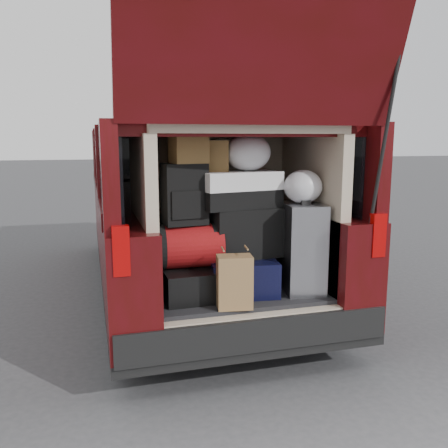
{
  "coord_description": "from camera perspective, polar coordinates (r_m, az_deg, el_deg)",
  "views": [
    {
      "loc": [
        -1.02,
        -3.1,
        1.66
      ],
      "look_at": [
        -0.08,
        0.2,
        1.05
      ],
      "focal_mm": 38.0,
      "sensor_mm": 36.0,
      "label": 1
    }
  ],
  "objects": [
    {
      "name": "backpack",
      "position": [
        3.32,
        -4.77,
        3.59
      ],
      "size": [
        0.32,
        0.22,
        0.43
      ],
      "primitive_type": "cube",
      "rotation": [
        0.0,
        0.0,
        0.12
      ],
      "color": "black",
      "rests_on": "red_duffel"
    },
    {
      "name": "silver_roller",
      "position": [
        3.57,
        9.28,
        -2.73
      ],
      "size": [
        0.34,
        0.47,
        0.65
      ],
      "primitive_type": "cube",
      "rotation": [
        0.0,
        0.0,
        -0.15
      ],
      "color": "silver",
      "rests_on": "load_floor"
    },
    {
      "name": "load_floor",
      "position": [
        3.78,
        0.89,
        -11.4
      ],
      "size": [
        1.24,
        1.05,
        0.55
      ],
      "primitive_type": "cube",
      "color": "black",
      "rests_on": "ground"
    },
    {
      "name": "grocery_sack_lower",
      "position": [
        3.32,
        -4.3,
        9.14
      ],
      "size": [
        0.26,
        0.23,
        0.21
      ],
      "primitive_type": "cube",
      "rotation": [
        0.0,
        0.0,
        0.16
      ],
      "color": "brown",
      "rests_on": "backpack"
    },
    {
      "name": "kraft_bag",
      "position": [
        3.18,
        1.27,
        -6.97
      ],
      "size": [
        0.25,
        0.18,
        0.36
      ],
      "primitive_type": "cube",
      "rotation": [
        0.0,
        0.0,
        -0.14
      ],
      "color": "#956A43",
      "rests_on": "load_floor"
    },
    {
      "name": "ground",
      "position": [
        3.66,
        2.18,
        -16.93
      ],
      "size": [
        80.0,
        80.0,
        0.0
      ],
      "primitive_type": "plane",
      "color": "#353538",
      "rests_on": "ground"
    },
    {
      "name": "minivan",
      "position": [
        5.11,
        -4.19,
        1.61
      ],
      "size": [
        1.9,
        5.35,
        2.77
      ],
      "color": "black",
      "rests_on": "ground"
    },
    {
      "name": "twotone_duffel",
      "position": [
        3.46,
        1.71,
        4.17
      ],
      "size": [
        0.64,
        0.41,
        0.27
      ],
      "primitive_type": "cube",
      "rotation": [
        0.0,
        0.0,
        0.19
      ],
      "color": "white",
      "rests_on": "black_soft_case"
    },
    {
      "name": "plastic_bag_right",
      "position": [
        3.49,
        9.48,
        4.45
      ],
      "size": [
        0.31,
        0.29,
        0.24
      ],
      "primitive_type": "ellipsoid",
      "rotation": [
        0.0,
        0.0,
        -0.12
      ],
      "color": "silver",
      "rests_on": "silver_roller"
    },
    {
      "name": "grocery_sack_upper",
      "position": [
        3.44,
        -1.47,
        8.19
      ],
      "size": [
        0.25,
        0.21,
        0.22
      ],
      "primitive_type": "cube",
      "rotation": [
        0.0,
        0.0,
        -0.16
      ],
      "color": "brown",
      "rests_on": "twotone_duffel"
    },
    {
      "name": "plastic_bag_center",
      "position": [
        3.48,
        2.9,
        8.59
      ],
      "size": [
        0.35,
        0.33,
        0.27
      ],
      "primitive_type": "ellipsoid",
      "rotation": [
        0.0,
        0.0,
        0.05
      ],
      "color": "silver",
      "rests_on": "twotone_duffel"
    },
    {
      "name": "black_hardshell",
      "position": [
        3.45,
        -4.37,
        -6.84
      ],
      "size": [
        0.41,
        0.55,
        0.21
      ],
      "primitive_type": "cube",
      "rotation": [
        0.0,
        0.0,
        0.04
      ],
      "color": "black",
      "rests_on": "load_floor"
    },
    {
      "name": "black_soft_case",
      "position": [
        3.52,
        2.44,
        -0.95
      ],
      "size": [
        0.54,
        0.35,
        0.37
      ],
      "primitive_type": "cube",
      "rotation": [
        0.0,
        0.0,
        0.1
      ],
      "color": "black",
      "rests_on": "navy_hardshell"
    },
    {
      "name": "navy_hardshell",
      "position": [
        3.58,
        1.93,
        -5.88
      ],
      "size": [
        0.54,
        0.64,
        0.26
      ],
      "primitive_type": "cube",
      "rotation": [
        0.0,
        0.0,
        -0.12
      ],
      "color": "black",
      "rests_on": "load_floor"
    },
    {
      "name": "red_duffel",
      "position": [
        3.38,
        -4.36,
        -2.63
      ],
      "size": [
        0.48,
        0.32,
        0.31
      ],
      "primitive_type": "cube",
      "rotation": [
        0.0,
        0.0,
        -0.03
      ],
      "color": "maroon",
      "rests_on": "black_hardshell"
    }
  ]
}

